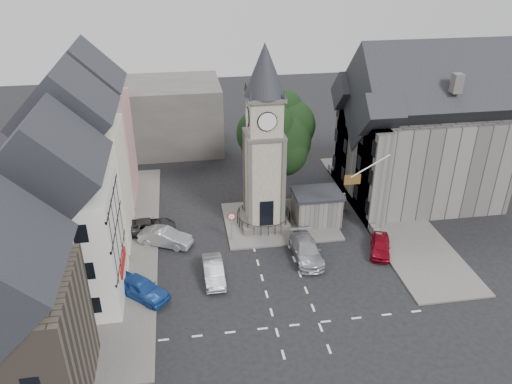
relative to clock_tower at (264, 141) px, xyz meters
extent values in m
plane|color=black|center=(0.00, -7.99, -8.12)|extent=(120.00, 120.00, 0.00)
cube|color=#595651|center=(-12.50, -1.99, -8.05)|extent=(6.00, 30.00, 0.14)
cube|color=#595651|center=(12.00, 0.01, -8.05)|extent=(6.00, 26.00, 0.14)
cube|color=#595651|center=(1.50, 0.01, -8.04)|extent=(10.00, 8.00, 0.16)
cube|color=silver|center=(0.00, -13.49, -8.12)|extent=(20.00, 8.00, 0.01)
cube|color=#4C4944|center=(0.00, 0.01, -7.77)|extent=(4.20, 4.20, 0.70)
torus|color=black|center=(0.00, 0.01, -7.04)|extent=(4.86, 4.86, 0.06)
cube|color=gray|center=(0.00, 0.01, -3.42)|extent=(3.00, 3.00, 8.00)
cube|color=black|center=(0.00, -1.44, -6.22)|extent=(1.20, 0.25, 2.40)
cube|color=#4C4944|center=(0.00, 0.01, 0.58)|extent=(3.30, 3.30, 0.25)
cube|color=gray|center=(0.00, 0.01, 2.18)|extent=(2.70, 2.70, 3.20)
cylinder|color=white|center=(0.00, -1.39, 2.18)|extent=(1.50, 0.12, 1.50)
cube|color=#4C4944|center=(0.00, 0.01, 3.78)|extent=(3.10, 3.10, 0.30)
cone|color=black|center=(0.00, 0.01, 6.03)|extent=(3.40, 3.40, 4.20)
cube|color=#56534F|center=(4.80, -0.49, -6.72)|extent=(4.00, 3.00, 2.80)
cube|color=black|center=(4.80, -0.49, -5.17)|extent=(4.30, 3.30, 0.25)
cylinder|color=black|center=(2.00, 5.01, -5.92)|extent=(0.70, 0.70, 4.40)
cylinder|color=black|center=(-3.20, -2.49, -6.87)|extent=(0.10, 0.10, 2.50)
cone|color=#A50C0C|center=(-3.20, -2.59, -5.62)|extent=(0.70, 0.06, 0.70)
cone|color=white|center=(-3.20, -2.61, -5.62)|extent=(0.54, 0.04, 0.54)
cube|color=tan|center=(-15.50, 8.01, -3.12)|extent=(7.50, 7.00, 10.00)
cube|color=#EFE9C8|center=(-15.50, 0.01, -3.12)|extent=(7.50, 7.00, 10.00)
cube|color=silver|center=(-15.50, -7.99, -3.62)|extent=(7.50, 7.00, 9.00)
cube|color=#4F463B|center=(-17.00, -16.99, -4.12)|extent=(8.00, 7.00, 8.00)
cube|color=#4C4944|center=(-12.00, 20.01, -4.12)|extent=(20.00, 10.00, 8.00)
cube|color=#56534F|center=(16.00, 3.01, -3.62)|extent=(14.00, 10.00, 9.00)
cube|color=#56534F|center=(9.80, -0.49, -3.62)|extent=(1.60, 4.40, 9.00)
cube|color=#56534F|center=(9.80, 6.51, -3.62)|extent=(1.60, 4.40, 9.00)
cube|color=#56534F|center=(9.20, 2.01, -7.67)|extent=(0.40, 16.00, 0.90)
cylinder|color=white|center=(8.00, -3.99, -1.12)|extent=(3.17, 0.10, 1.89)
plane|color=#B21414|center=(6.60, -3.99, -2.22)|extent=(1.40, 0.00, 1.40)
imported|color=#1A4292|center=(-10.54, -8.79, -7.35)|extent=(4.55, 4.39, 1.54)
imported|color=gray|center=(-8.84, -2.18, -7.38)|extent=(4.77, 3.32, 1.49)
imported|color=#2B2B2D|center=(-10.27, 0.01, -7.47)|extent=(4.69, 2.20, 1.30)
imported|color=#A0A4A9|center=(-5.19, -7.49, -7.42)|extent=(1.58, 4.27, 1.40)
imported|color=#A6A8AE|center=(2.50, -5.92, -7.37)|extent=(2.11, 5.17, 1.50)
imported|color=maroon|center=(8.77, -6.14, -7.46)|extent=(2.85, 4.16, 1.31)
imported|color=#B4A794|center=(8.00, 1.44, -7.25)|extent=(0.68, 0.49, 1.74)
camera|label=1|loc=(-6.85, -38.57, 15.67)|focal=35.00mm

